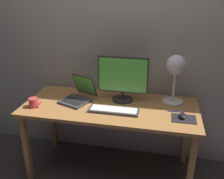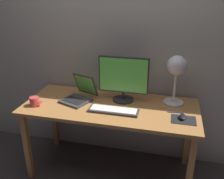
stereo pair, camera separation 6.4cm
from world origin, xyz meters
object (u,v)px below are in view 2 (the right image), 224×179
(monitor, at_px, (123,78))
(mouse, at_px, (183,117))
(laptop, at_px, (80,93))
(keyboard_main, at_px, (114,110))
(coffee_mug, at_px, (35,102))
(desk_lamp, at_px, (177,69))
(pen, at_px, (176,113))

(monitor, height_order, mouse, monitor)
(monitor, xyz_separation_m, laptop, (-0.41, -0.07, -0.17))
(keyboard_main, bearing_deg, coffee_mug, -175.29)
(monitor, bearing_deg, coffee_mug, -157.81)
(monitor, height_order, laptop, monitor)
(desk_lamp, height_order, coffee_mug, desk_lamp)
(desk_lamp, height_order, mouse, desk_lamp)
(keyboard_main, height_order, desk_lamp, desk_lamp)
(desk_lamp, bearing_deg, keyboard_main, -148.93)
(desk_lamp, relative_size, coffee_mug, 3.78)
(monitor, bearing_deg, mouse, -23.83)
(monitor, bearing_deg, keyboard_main, -97.68)
(laptop, bearing_deg, keyboard_main, -25.33)
(laptop, relative_size, pen, 2.72)
(keyboard_main, distance_m, mouse, 0.59)
(keyboard_main, bearing_deg, pen, 11.02)
(coffee_mug, distance_m, pen, 1.27)
(coffee_mug, bearing_deg, desk_lamp, 16.46)
(pen, bearing_deg, laptop, 175.39)
(desk_lamp, xyz_separation_m, pen, (0.03, -0.20, -0.33))
(laptop, xyz_separation_m, pen, (0.90, -0.07, -0.06))
(keyboard_main, xyz_separation_m, pen, (0.53, 0.10, -0.01))
(monitor, distance_m, keyboard_main, 0.33)
(coffee_mug, bearing_deg, mouse, 2.93)
(laptop, bearing_deg, mouse, -10.01)
(laptop, bearing_deg, monitor, 10.41)
(keyboard_main, bearing_deg, monitor, 82.32)
(monitor, bearing_deg, laptop, -169.59)
(monitor, xyz_separation_m, pen, (0.50, -0.15, -0.23))
(monitor, bearing_deg, desk_lamp, 6.49)
(mouse, bearing_deg, desk_lamp, 105.10)
(laptop, height_order, coffee_mug, laptop)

